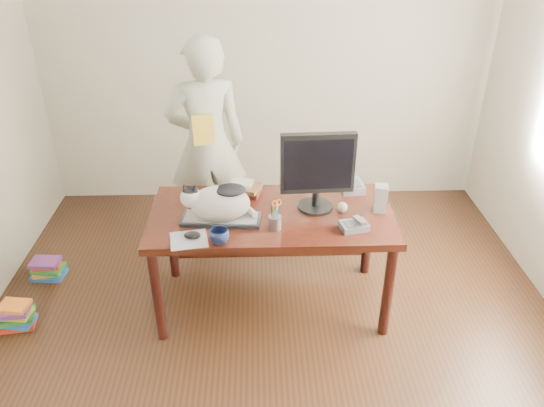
{
  "coord_description": "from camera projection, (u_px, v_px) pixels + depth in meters",
  "views": [
    {
      "loc": [
        -0.09,
        -2.4,
        2.54
      ],
      "look_at": [
        0.0,
        0.55,
        0.85
      ],
      "focal_mm": 35.0,
      "sensor_mm": 36.0,
      "label": 1
    }
  ],
  "objects": [
    {
      "name": "calculator",
      "position": [
        351.0,
        186.0,
        3.76
      ],
      "size": [
        0.17,
        0.22,
        0.06
      ],
      "rotation": [
        0.0,
        0.0,
        0.09
      ],
      "color": "#5D5E62",
      "rests_on": "desk"
    },
    {
      "name": "book_stack",
      "position": [
        244.0,
        189.0,
        3.7
      ],
      "size": [
        0.27,
        0.23,
        0.09
      ],
      "rotation": [
        0.0,
        0.0,
        -0.31
      ],
      "color": "#511517",
      "rests_on": "desk"
    },
    {
      "name": "coffee_mug",
      "position": [
        219.0,
        236.0,
        3.16
      ],
      "size": [
        0.16,
        0.16,
        0.09
      ],
      "primitive_type": "imported",
      "rotation": [
        0.0,
        0.0,
        0.71
      ],
      "color": "#0C1433",
      "rests_on": "desk"
    },
    {
      "name": "held_book",
      "position": [
        203.0,
        130.0,
        3.96
      ],
      "size": [
        0.18,
        0.13,
        0.23
      ],
      "rotation": [
        0.0,
        0.0,
        0.22
      ],
      "color": "gold",
      "rests_on": "person"
    },
    {
      "name": "speaker",
      "position": [
        381.0,
        198.0,
        3.47
      ],
      "size": [
        0.1,
        0.1,
        0.18
      ],
      "rotation": [
        0.0,
        0.0,
        -0.17
      ],
      "color": "gray",
      "rests_on": "desk"
    },
    {
      "name": "phone",
      "position": [
        355.0,
        225.0,
        3.31
      ],
      "size": [
        0.19,
        0.17,
        0.08
      ],
      "rotation": [
        0.0,
        0.0,
        0.21
      ],
      "color": "#5D5E62",
      "rests_on": "desk"
    },
    {
      "name": "person",
      "position": [
        207.0,
        144.0,
        4.2
      ],
      "size": [
        0.7,
        0.54,
        1.72
      ],
      "primitive_type": "imported",
      "rotation": [
        0.0,
        0.0,
        3.37
      ],
      "color": "white",
      "rests_on": "ground"
    },
    {
      "name": "desk",
      "position": [
        271.0,
        226.0,
        3.63
      ],
      "size": [
        1.6,
        0.8,
        0.75
      ],
      "color": "black",
      "rests_on": "ground"
    },
    {
      "name": "mousepad",
      "position": [
        189.0,
        240.0,
        3.21
      ],
      "size": [
        0.25,
        0.24,
        0.01
      ],
      "rotation": [
        0.0,
        0.0,
        0.18
      ],
      "color": "#B8BDC5",
      "rests_on": "desk"
    },
    {
      "name": "mouse",
      "position": [
        192.0,
        235.0,
        3.22
      ],
      "size": [
        0.11,
        0.08,
        0.04
      ],
      "rotation": [
        0.0,
        0.0,
        0.18
      ],
      "color": "black",
      "rests_on": "mousepad"
    },
    {
      "name": "book_pile_a",
      "position": [
        16.0,
        316.0,
        3.6
      ],
      "size": [
        0.27,
        0.22,
        0.18
      ],
      "color": "red",
      "rests_on": "ground"
    },
    {
      "name": "room",
      "position": [
        275.0,
        172.0,
        2.67
      ],
      "size": [
        4.5,
        4.5,
        4.5
      ],
      "color": "black",
      "rests_on": "ground"
    },
    {
      "name": "keyboard",
      "position": [
        221.0,
        219.0,
        3.4
      ],
      "size": [
        0.52,
        0.23,
        0.03
      ],
      "rotation": [
        0.0,
        0.0,
        -0.09
      ],
      "color": "black",
      "rests_on": "desk"
    },
    {
      "name": "book_pile_b",
      "position": [
        48.0,
        269.0,
        4.08
      ],
      "size": [
        0.26,
        0.2,
        0.15
      ],
      "color": "#1C57A9",
      "rests_on": "ground"
    },
    {
      "name": "cat",
      "position": [
        218.0,
        202.0,
        3.33
      ],
      "size": [
        0.49,
        0.27,
        0.28
      ],
      "rotation": [
        0.0,
        0.0,
        -0.09
      ],
      "color": "silver",
      "rests_on": "keyboard"
    },
    {
      "name": "baseball",
      "position": [
        342.0,
        207.0,
        3.48
      ],
      "size": [
        0.07,
        0.07,
        0.07
      ],
      "rotation": [
        0.0,
        0.0,
        -0.13
      ],
      "color": "beige",
      "rests_on": "desk"
    },
    {
      "name": "pen_cup",
      "position": [
        275.0,
        221.0,
        3.29
      ],
      "size": [
        0.11,
        0.11,
        0.21
      ],
      "rotation": [
        0.0,
        0.0,
        0.4
      ],
      "color": "gray",
      "rests_on": "desk"
    },
    {
      "name": "monitor",
      "position": [
        317.0,
        168.0,
        3.38
      ],
      "size": [
        0.48,
        0.24,
        0.54
      ],
      "rotation": [
        0.0,
        0.0,
        0.05
      ],
      "color": "black",
      "rests_on": "desk"
    }
  ]
}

